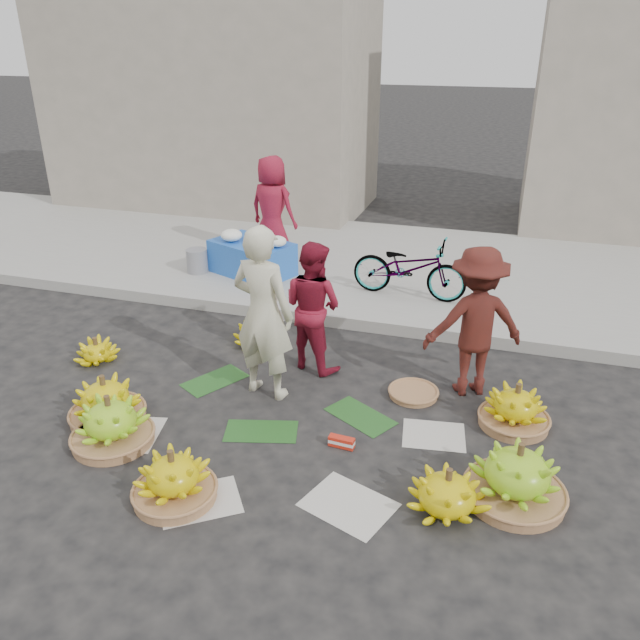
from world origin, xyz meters
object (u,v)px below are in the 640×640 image
(vendor_cream, at_px, (263,313))
(flower_table, at_px, (253,256))
(banana_bunch_4, at_px, (517,475))
(bicycle, at_px, (409,268))
(banana_bunch_0, at_px, (106,401))

(vendor_cream, bearing_deg, flower_table, -54.38)
(banana_bunch_4, relative_size, flower_table, 0.62)
(banana_bunch_4, distance_m, flower_table, 5.24)
(vendor_cream, height_order, bicycle, vendor_cream)
(banana_bunch_4, relative_size, bicycle, 0.54)
(vendor_cream, bearing_deg, banana_bunch_0, 46.50)
(banana_bunch_0, bearing_deg, flower_table, 91.16)
(banana_bunch_0, distance_m, flower_table, 3.69)
(flower_table, bearing_deg, banana_bunch_4, -22.82)
(vendor_cream, bearing_deg, banana_bunch_4, 170.02)
(banana_bunch_4, distance_m, bicycle, 3.81)
(banana_bunch_4, bearing_deg, bicycle, 112.30)
(banana_bunch_0, bearing_deg, vendor_cream, 35.87)
(vendor_cream, distance_m, flower_table, 3.12)
(banana_bunch_0, distance_m, vendor_cream, 1.65)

